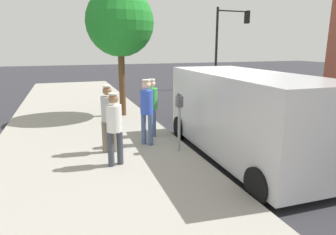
{
  "coord_description": "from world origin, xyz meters",
  "views": [
    {
      "loc": [
        4.02,
        7.25,
        2.78
      ],
      "look_at": [
        1.65,
        0.5,
        1.05
      ],
      "focal_mm": 31.61,
      "sensor_mm": 36.0,
      "label": 1
    }
  ],
  "objects_px": {
    "pedestrian_in_blue": "(147,108)",
    "street_tree": "(120,23)",
    "pedestrian_in_gray": "(108,115)",
    "traffic_light_corner": "(228,35)",
    "parking_meter_near": "(179,112)",
    "parked_van": "(245,113)",
    "pedestrian_in_green": "(152,104)",
    "pedestrian_in_white": "(114,125)"
  },
  "relations": [
    {
      "from": "pedestrian_in_blue",
      "to": "street_tree",
      "type": "xyz_separation_m",
      "value": [
        -0.06,
        -3.77,
        2.44
      ]
    },
    {
      "from": "pedestrian_in_gray",
      "to": "traffic_light_corner",
      "type": "height_order",
      "value": "traffic_light_corner"
    },
    {
      "from": "parking_meter_near",
      "to": "pedestrian_in_gray",
      "type": "bearing_deg",
      "value": -15.93
    },
    {
      "from": "pedestrian_in_blue",
      "to": "street_tree",
      "type": "relative_size",
      "value": 0.38
    },
    {
      "from": "parking_meter_near",
      "to": "street_tree",
      "type": "xyz_separation_m",
      "value": [
        0.58,
        -4.51,
        2.43
      ]
    },
    {
      "from": "parked_van",
      "to": "street_tree",
      "type": "height_order",
      "value": "street_tree"
    },
    {
      "from": "parked_van",
      "to": "street_tree",
      "type": "relative_size",
      "value": 1.11
    },
    {
      "from": "pedestrian_in_green",
      "to": "pedestrian_in_blue",
      "type": "bearing_deg",
      "value": 64.74
    },
    {
      "from": "pedestrian_in_blue",
      "to": "traffic_light_corner",
      "type": "relative_size",
      "value": 0.34
    },
    {
      "from": "traffic_light_corner",
      "to": "parked_van",
      "type": "bearing_deg",
      "value": 61.7
    },
    {
      "from": "pedestrian_in_white",
      "to": "traffic_light_corner",
      "type": "relative_size",
      "value": 0.32
    },
    {
      "from": "traffic_light_corner",
      "to": "street_tree",
      "type": "height_order",
      "value": "traffic_light_corner"
    },
    {
      "from": "pedestrian_in_gray",
      "to": "pedestrian_in_white",
      "type": "relative_size",
      "value": 1.03
    },
    {
      "from": "parking_meter_near",
      "to": "traffic_light_corner",
      "type": "height_order",
      "value": "traffic_light_corner"
    },
    {
      "from": "pedestrian_in_blue",
      "to": "parked_van",
      "type": "xyz_separation_m",
      "value": [
        -2.15,
        1.38,
        -0.02
      ]
    },
    {
      "from": "traffic_light_corner",
      "to": "pedestrian_in_blue",
      "type": "bearing_deg",
      "value": 50.6
    },
    {
      "from": "pedestrian_in_white",
      "to": "parked_van",
      "type": "distance_m",
      "value": 3.21
    },
    {
      "from": "pedestrian_in_white",
      "to": "street_tree",
      "type": "relative_size",
      "value": 0.35
    },
    {
      "from": "pedestrian_in_white",
      "to": "pedestrian_in_green",
      "type": "bearing_deg",
      "value": -126.24
    },
    {
      "from": "pedestrian_in_blue",
      "to": "pedestrian_in_green",
      "type": "bearing_deg",
      "value": -115.26
    },
    {
      "from": "traffic_light_corner",
      "to": "street_tree",
      "type": "xyz_separation_m",
      "value": [
        8.31,
        6.42,
        0.1
      ]
    },
    {
      "from": "pedestrian_in_blue",
      "to": "pedestrian_in_white",
      "type": "distance_m",
      "value": 1.57
    },
    {
      "from": "parking_meter_near",
      "to": "traffic_light_corner",
      "type": "distance_m",
      "value": 13.59
    },
    {
      "from": "pedestrian_in_green",
      "to": "parked_van",
      "type": "relative_size",
      "value": 0.32
    },
    {
      "from": "parked_van",
      "to": "pedestrian_in_blue",
      "type": "bearing_deg",
      "value": -32.68
    },
    {
      "from": "parking_meter_near",
      "to": "street_tree",
      "type": "bearing_deg",
      "value": -82.64
    },
    {
      "from": "pedestrian_in_blue",
      "to": "parked_van",
      "type": "distance_m",
      "value": 2.55
    },
    {
      "from": "parking_meter_near",
      "to": "parked_van",
      "type": "xyz_separation_m",
      "value": [
        -1.5,
        0.64,
        -0.03
      ]
    },
    {
      "from": "pedestrian_in_gray",
      "to": "street_tree",
      "type": "bearing_deg",
      "value": -105.58
    },
    {
      "from": "pedestrian_in_blue",
      "to": "parked_van",
      "type": "height_order",
      "value": "parked_van"
    },
    {
      "from": "traffic_light_corner",
      "to": "street_tree",
      "type": "relative_size",
      "value": 1.1
    },
    {
      "from": "pedestrian_in_green",
      "to": "pedestrian_in_gray",
      "type": "bearing_deg",
      "value": 35.92
    },
    {
      "from": "pedestrian_in_gray",
      "to": "pedestrian_in_blue",
      "type": "bearing_deg",
      "value": -166.59
    },
    {
      "from": "pedestrian_in_blue",
      "to": "pedestrian_in_green",
      "type": "relative_size",
      "value": 1.05
    },
    {
      "from": "street_tree",
      "to": "pedestrian_in_gray",
      "type": "bearing_deg",
      "value": 74.42
    },
    {
      "from": "parking_meter_near",
      "to": "pedestrian_in_gray",
      "type": "height_order",
      "value": "pedestrian_in_gray"
    },
    {
      "from": "pedestrian_in_gray",
      "to": "pedestrian_in_green",
      "type": "distance_m",
      "value": 1.76
    },
    {
      "from": "pedestrian_in_gray",
      "to": "pedestrian_in_white",
      "type": "bearing_deg",
      "value": 90.17
    },
    {
      "from": "parked_van",
      "to": "pedestrian_in_white",
      "type": "bearing_deg",
      "value": -3.81
    },
    {
      "from": "parked_van",
      "to": "street_tree",
      "type": "xyz_separation_m",
      "value": [
        2.08,
        -5.15,
        2.46
      ]
    },
    {
      "from": "pedestrian_in_blue",
      "to": "pedestrian_in_white",
      "type": "xyz_separation_m",
      "value": [
        1.06,
        1.16,
        -0.08
      ]
    },
    {
      "from": "parking_meter_near",
      "to": "traffic_light_corner",
      "type": "bearing_deg",
      "value": -125.26
    }
  ]
}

